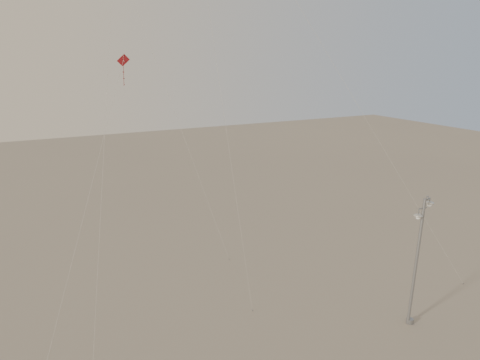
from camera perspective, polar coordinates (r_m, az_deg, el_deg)
name	(u,v)px	position (r m, az deg, el deg)	size (l,w,h in m)	color
street_lamp	(417,258)	(29.83, 20.79, -8.85)	(1.58, 0.72, 8.10)	gray
kite_1	(110,43)	(30.26, -15.60, 15.73)	(5.15, 10.83, 21.90)	#2C2824
kite_3	(104,140)	(24.77, -16.30, 4.76)	(8.64, 13.09, 15.95)	maroon
kite_4	(311,27)	(31.78, 8.60, 17.97)	(12.88, 8.43, 23.28)	#2C2824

